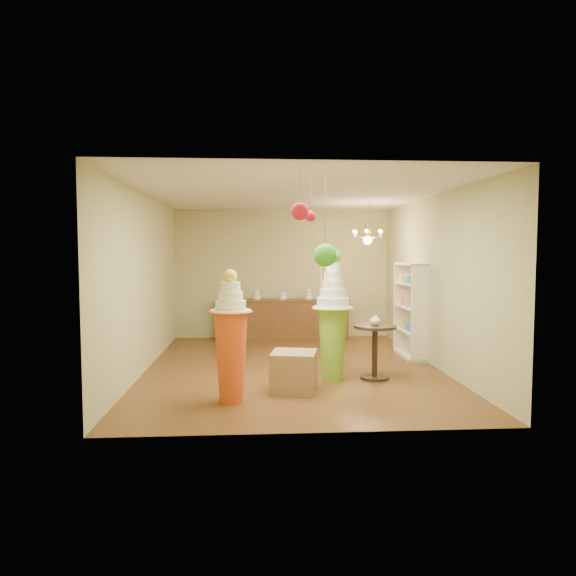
{
  "coord_description": "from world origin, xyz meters",
  "views": [
    {
      "loc": [
        -0.65,
        -8.8,
        2.01
      ],
      "look_at": [
        -0.07,
        0.0,
        1.39
      ],
      "focal_mm": 32.0,
      "sensor_mm": 36.0,
      "label": 1
    }
  ],
  "objects": [
    {
      "name": "pom_green_mid",
      "position": [
        0.27,
        -2.21,
        1.97
      ],
      "size": [
        0.3,
        0.3,
        1.18
      ],
      "color": "#453C31",
      "rests_on": "ceiling"
    },
    {
      "name": "ceiling",
      "position": [
        0.0,
        0.0,
        3.0
      ],
      "size": [
        6.5,
        6.5,
        0.0
      ],
      "primitive_type": "plane",
      "rotation": [
        3.14,
        0.0,
        0.0
      ],
      "color": "silver",
      "rests_on": "ground"
    },
    {
      "name": "burlap_riser",
      "position": [
        -0.08,
        -1.5,
        0.29
      ],
      "size": [
        0.74,
        0.74,
        0.57
      ],
      "primitive_type": "cube",
      "rotation": [
        0.0,
        0.0,
        -0.2
      ],
      "color": "#90724E",
      "rests_on": "floor"
    },
    {
      "name": "pedestal_green",
      "position": [
        0.58,
        -0.87,
        0.85
      ],
      "size": [
        0.76,
        0.76,
        2.06
      ],
      "rotation": [
        0.0,
        0.0,
        -0.27
      ],
      "color": "#74B027",
      "rests_on": "floor"
    },
    {
      "name": "chandelier",
      "position": [
        1.62,
        1.38,
        2.3
      ],
      "size": [
        0.8,
        0.8,
        0.85
      ],
      "rotation": [
        0.0,
        0.0,
        0.23
      ],
      "color": "#E68E51",
      "rests_on": "ceiling"
    },
    {
      "name": "sideboard",
      "position": [
        0.0,
        2.97,
        0.48
      ],
      "size": [
        3.04,
        0.54,
        1.16
      ],
      "color": "brown",
      "rests_on": "floor"
    },
    {
      "name": "pedestal_orange",
      "position": [
        -0.97,
        -1.99,
        0.75
      ],
      "size": [
        0.57,
        0.57,
        1.78
      ],
      "rotation": [
        0.0,
        0.0,
        -0.07
      ],
      "color": "#D84E18",
      "rests_on": "floor"
    },
    {
      "name": "shelving_unit",
      "position": [
        2.34,
        0.8,
        0.9
      ],
      "size": [
        0.33,
        1.2,
        1.8
      ],
      "color": "#EEE5CE",
      "rests_on": "floor"
    },
    {
      "name": "round_table",
      "position": [
        1.25,
        -0.89,
        0.55
      ],
      "size": [
        0.86,
        0.86,
        0.86
      ],
      "rotation": [
        0.0,
        0.0,
        0.36
      ],
      "color": "black",
      "rests_on": "floor"
    },
    {
      "name": "wall_right",
      "position": [
        2.5,
        0.0,
        1.5
      ],
      "size": [
        0.04,
        6.5,
        3.0
      ],
      "primitive_type": "cube",
      "color": "tan",
      "rests_on": "ground"
    },
    {
      "name": "pom_red_right",
      "position": [
        0.06,
        -2.27,
        2.47
      ],
      "size": [
        0.14,
        0.14,
        0.6
      ],
      "color": "#453C31",
      "rests_on": "ceiling"
    },
    {
      "name": "wall_front",
      "position": [
        0.0,
        -3.25,
        1.5
      ],
      "size": [
        5.0,
        0.04,
        3.0
      ],
      "primitive_type": "cube",
      "color": "tan",
      "rests_on": "ground"
    },
    {
      "name": "floor",
      "position": [
        0.0,
        0.0,
        0.0
      ],
      "size": [
        6.5,
        6.5,
        0.0
      ],
      "primitive_type": "plane",
      "color": "#573517",
      "rests_on": "ground"
    },
    {
      "name": "wall_left",
      "position": [
        -2.5,
        0.0,
        1.5
      ],
      "size": [
        0.04,
        6.5,
        3.0
      ],
      "primitive_type": "cube",
      "color": "tan",
      "rests_on": "ground"
    },
    {
      "name": "vase",
      "position": [
        1.25,
        -0.89,
        0.95
      ],
      "size": [
        0.23,
        0.23,
        0.18
      ],
      "primitive_type": "imported",
      "rotation": [
        0.0,
        0.0,
        0.41
      ],
      "color": "#EEE5CE",
      "rests_on": "round_table"
    },
    {
      "name": "pom_red_left",
      "position": [
        -0.09,
        -2.48,
        2.51
      ],
      "size": [
        0.22,
        0.22,
        0.6
      ],
      "color": "#453C31",
      "rests_on": "ceiling"
    },
    {
      "name": "wall_back",
      "position": [
        0.0,
        3.25,
        1.5
      ],
      "size": [
        5.0,
        0.04,
        3.0
      ],
      "primitive_type": "cube",
      "color": "tan",
      "rests_on": "ground"
    }
  ]
}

